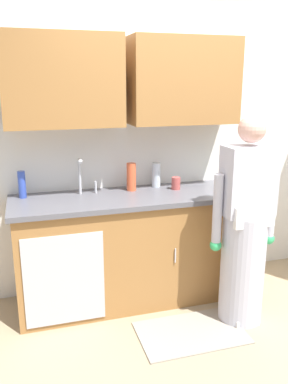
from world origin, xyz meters
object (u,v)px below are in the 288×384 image
Objects in this scene: sink at (88,200)px; bottle_dish_liquid at (22,185)px; bottle_water_short at (156,175)px; person_at_sink at (244,238)px; sponge at (226,184)px; knife_on_counter at (238,193)px; bottle_soap at (131,177)px; cup_by_sink at (176,183)px.

sink is 2.28× the size of bottle_dish_liquid.
bottle_water_short is at bearing 1.70° from bottle_dish_liquid.
person_at_sink reaches higher than sink.
sink is 1.25m from sponge.
knife_on_counter is at bearing 70.85° from person_at_sink.
sponge is at bearing 4.30° from knife_on_counter.
bottle_dish_liquid is at bearing 175.97° from sponge.
person_at_sink is 6.80× the size of bottle_soap.
person_at_sink is 14.73× the size of sponge.
person_at_sink is 1.80m from bottle_dish_liquid.
sponge is at bearing 76.65° from person_at_sink.
sponge is (1.25, 0.04, 0.03)m from sink.
sink is at bearing 89.13° from knife_on_counter.
bottle_dish_liquid is at bearing 86.72° from knife_on_counter.
sponge is (0.02, 0.25, 0.01)m from knife_on_counter.
person_at_sink is at bearing -24.43° from bottle_dish_liquid.
knife_on_counter is (0.12, 0.36, 0.25)m from person_at_sink.
bottle_soap is at bearing 18.78° from sink.
bottle_dish_liquid reaches higher than bottle_water_short.
sponge is (0.85, -0.10, -0.10)m from bottle_soap.
knife_on_counter is (0.83, -0.35, -0.12)m from bottle_soap.
bottle_soap reaches higher than knife_on_counter.
bottle_soap reaches higher than bottle_dish_liquid.
knife_on_counter is (1.23, -0.21, 0.02)m from sink.
cup_by_sink is (-0.33, 0.63, 0.30)m from person_at_sink.
bottle_soap is at bearing -166.30° from bottle_water_short.
person_at_sink reaches higher than sponge.
person_at_sink is at bearing -44.88° from bottle_soap.
bottle_dish_liquid is 0.91× the size of knife_on_counter.
sink is 4.55× the size of sponge.
bottle_dish_liquid is 1.77m from knife_on_counter.
bottle_soap is at bearing 169.09° from cup_by_sink.
knife_on_counter is (0.45, -0.27, -0.05)m from cup_by_sink.
sponge is at bearing -14.47° from bottle_water_short.
cup_by_sink is (0.14, -0.13, -0.05)m from bottle_water_short.
sink is 2.31× the size of bottle_water_short.
person_at_sink is at bearing -103.35° from sponge.
cup_by_sink is at bearing -10.91° from bottle_soap.
bottle_dish_liquid is 1.99× the size of sponge.
knife_on_counter is (0.59, -0.41, -0.11)m from bottle_water_short.
bottle_soap is 2.23× the size of cup_by_sink.
sink is at bearing -17.88° from bottle_dish_liquid.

